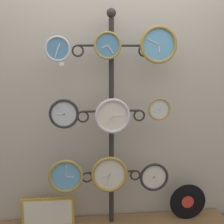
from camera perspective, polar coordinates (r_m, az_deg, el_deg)
The scene contains 14 objects.
shop_wall at distance 2.90m, azimuth -0.47°, elevation 6.10°, with size 4.40×0.04×2.80m.
display_stand at distance 2.85m, azimuth -0.11°, elevation -6.52°, with size 0.68×0.35×2.01m.
clock_top_left at distance 2.63m, azimuth -9.89°, elevation 11.32°, with size 0.21×0.04×0.21m.
clock_top_center at distance 2.65m, azimuth -0.81°, elevation 12.08°, with size 0.23×0.04×0.23m.
clock_top_right at distance 2.71m, azimuth 8.52°, elevation 12.08°, with size 0.32×0.04×0.32m.
clock_middle_left at distance 2.65m, azimuth -8.77°, elevation -0.32°, with size 0.25×0.04×0.25m.
clock_middle_center at distance 2.68m, azimuth 0.03°, elevation -0.73°, with size 0.31×0.04×0.31m.
clock_middle_right at distance 2.76m, azimuth 8.61°, elevation 0.55°, with size 0.20×0.04×0.20m.
clock_bottom_left at distance 2.82m, azimuth -8.43°, elevation -11.54°, with size 0.31×0.04×0.31m.
clock_bottom_center at distance 2.82m, azimuth -0.46°, elevation -11.33°, with size 0.33×0.04×0.33m.
clock_bottom_right at distance 2.91m, azimuth 7.68°, elevation -11.68°, with size 0.26×0.04×0.26m.
vinyl_record at distance 3.18m, azimuth 13.67°, elevation -15.68°, with size 0.35×0.01×0.35m.
picture_frame at distance 3.04m, azimuth -11.60°, elevation -17.56°, with size 0.47×0.02×0.28m.
price_tag_upper at distance 2.62m, azimuth -9.18°, elevation 8.68°, with size 0.04×0.00×0.03m.
Camera 1 is at (-0.30, -2.31, 1.61)m, focal length 50.00 mm.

